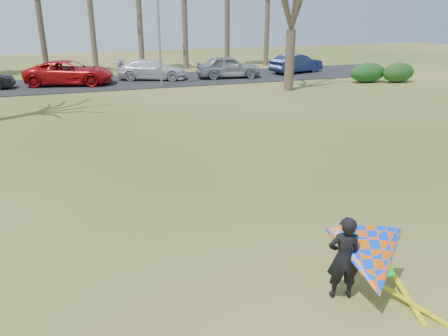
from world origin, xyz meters
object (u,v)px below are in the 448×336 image
object	(u,v)px
streetlight	(161,21)
car_4	(228,67)
car_5	(296,63)
car_2	(70,73)
kite_flyer	(368,261)
car_3	(152,69)

from	to	relation	value
streetlight	car_4	bearing A→B (deg)	22.31
car_5	car_2	bearing A→B (deg)	74.29
car_2	car_5	world-z (taller)	car_2
car_5	kite_flyer	xyz separation A→B (m)	(-13.03, -28.15, -0.00)
streetlight	car_4	world-z (taller)	streetlight
car_5	kite_flyer	bearing A→B (deg)	138.69
car_2	car_5	size ratio (longest dim) A/B	1.28
car_2	car_5	distance (m)	18.37
car_3	kite_flyer	size ratio (longest dim) A/B	2.22
car_4	kite_flyer	size ratio (longest dim) A/B	2.11
streetlight	car_2	bearing A→B (deg)	155.86
streetlight	car_3	size ratio (longest dim) A/B	1.51
car_2	car_4	distance (m)	11.97
car_5	car_3	bearing A→B (deg)	72.30
car_2	streetlight	bearing A→B (deg)	-100.13
car_5	car_4	bearing A→B (deg)	80.17
car_5	kite_flyer	size ratio (longest dim) A/B	2.02
car_4	car_3	bearing A→B (deg)	85.92
car_2	kite_flyer	distance (m)	28.41
car_4	kite_flyer	distance (m)	28.19
streetlight	car_3	world-z (taller)	streetlight
car_2	car_4	size ratio (longest dim) A/B	1.22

